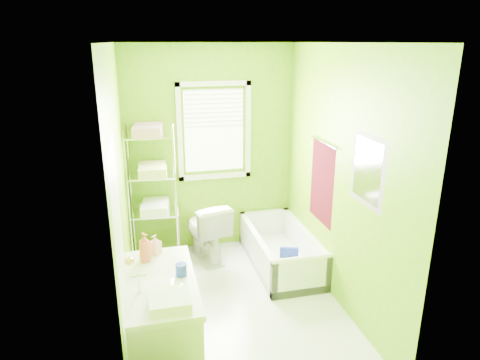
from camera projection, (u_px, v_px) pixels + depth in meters
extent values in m
plane|color=silver|center=(237.00, 305.00, 4.44)|extent=(2.90, 2.90, 0.00)
cube|color=#5D9307|center=(210.00, 151.00, 5.38)|extent=(2.10, 0.04, 2.60)
cube|color=#5D9307|center=(288.00, 259.00, 2.69)|extent=(2.10, 0.04, 2.60)
cube|color=#5D9307|center=(121.00, 196.00, 3.80)|extent=(0.04, 2.90, 2.60)
cube|color=#5D9307|center=(339.00, 179.00, 4.27)|extent=(0.04, 2.90, 2.60)
cube|color=white|center=(236.00, 43.00, 3.63)|extent=(2.10, 2.90, 0.04)
cube|color=white|center=(214.00, 131.00, 5.30)|extent=(0.74, 0.01, 1.01)
cube|color=white|center=(215.00, 176.00, 5.46)|extent=(0.92, 0.05, 0.06)
cube|color=white|center=(213.00, 84.00, 5.10)|extent=(0.92, 0.05, 0.06)
cube|color=white|center=(179.00, 133.00, 5.19)|extent=(0.06, 0.05, 1.22)
cube|color=white|center=(248.00, 130.00, 5.38)|extent=(0.06, 0.05, 1.22)
cube|color=white|center=(214.00, 108.00, 5.19)|extent=(0.72, 0.02, 0.50)
cube|color=white|center=(124.00, 284.00, 2.97)|extent=(0.02, 0.80, 2.00)
sphere|color=gold|center=(129.00, 261.00, 3.29)|extent=(0.07, 0.07, 0.07)
cube|color=#450810|center=(322.00, 183.00, 4.63)|extent=(0.02, 0.58, 0.90)
cylinder|color=silver|center=(323.00, 142.00, 4.49)|extent=(0.02, 0.62, 0.02)
cube|color=#CC5972|center=(368.00, 171.00, 3.68)|extent=(0.02, 0.54, 0.64)
cube|color=white|center=(367.00, 171.00, 3.68)|extent=(0.01, 0.44, 0.54)
cube|color=white|center=(280.00, 261.00, 5.24)|extent=(0.68, 1.45, 0.10)
cube|color=white|center=(256.00, 251.00, 5.12)|extent=(0.07, 1.45, 0.43)
cube|color=white|center=(304.00, 246.00, 5.25)|extent=(0.07, 1.45, 0.43)
cube|color=white|center=(301.00, 277.00, 4.54)|extent=(0.68, 0.07, 0.43)
cube|color=white|center=(264.00, 226.00, 5.82)|extent=(0.68, 0.07, 0.43)
cylinder|color=white|center=(302.00, 259.00, 4.48)|extent=(0.68, 0.07, 0.07)
cylinder|color=#162ECE|center=(289.00, 268.00, 4.92)|extent=(0.31, 0.31, 0.05)
cylinder|color=gold|center=(289.00, 264.00, 4.91)|extent=(0.29, 0.29, 0.05)
cube|color=#162ECE|center=(289.00, 255.00, 5.00)|extent=(0.22, 0.10, 0.20)
imported|color=white|center=(206.00, 230.00, 5.30)|extent=(0.58, 0.83, 0.77)
cube|color=silver|center=(163.00, 327.00, 3.49)|extent=(0.53, 1.07, 0.77)
cube|color=silver|center=(160.00, 283.00, 3.36)|extent=(0.56, 1.10, 0.05)
ellipsoid|color=white|center=(164.00, 293.00, 3.24)|extent=(0.37, 0.48, 0.13)
cylinder|color=silver|center=(139.00, 284.00, 3.17)|extent=(0.03, 0.03, 0.16)
cylinder|color=silver|center=(138.00, 276.00, 3.14)|extent=(0.12, 0.02, 0.02)
imported|color=#DB5340|center=(145.00, 247.00, 3.61)|extent=(0.14, 0.14, 0.26)
imported|color=pink|center=(155.00, 245.00, 3.74)|extent=(0.11, 0.11, 0.18)
cylinder|color=#192FA5|center=(181.00, 270.00, 3.41)|extent=(0.09, 0.09, 0.10)
cube|color=white|center=(170.00, 303.00, 3.00)|extent=(0.29, 0.23, 0.07)
cylinder|color=silver|center=(129.00, 203.00, 4.91)|extent=(0.02, 0.02, 1.69)
cylinder|color=silver|center=(131.00, 193.00, 5.22)|extent=(0.02, 0.02, 1.69)
cylinder|color=silver|center=(176.00, 200.00, 5.00)|extent=(0.02, 0.02, 1.69)
cylinder|color=silver|center=(176.00, 191.00, 5.30)|extent=(0.02, 0.02, 1.69)
cube|color=silver|center=(156.00, 248.00, 5.32)|extent=(0.58, 0.39, 0.02)
cube|color=silver|center=(154.00, 213.00, 5.17)|extent=(0.58, 0.39, 0.02)
cube|color=silver|center=(152.00, 176.00, 5.03)|extent=(0.58, 0.39, 0.02)
cube|color=silver|center=(149.00, 136.00, 4.88)|extent=(0.58, 0.39, 0.02)
cube|color=#C7889E|center=(147.00, 132.00, 4.76)|extent=(0.33, 0.23, 0.12)
cube|color=#C7889E|center=(149.00, 128.00, 4.98)|extent=(0.33, 0.23, 0.12)
cube|color=#D5CD82|center=(153.00, 173.00, 4.91)|extent=(0.33, 0.23, 0.12)
cube|color=#D5CD82|center=(152.00, 167.00, 5.13)|extent=(0.33, 0.23, 0.12)
cube|color=white|center=(154.00, 210.00, 5.08)|extent=(0.33, 0.23, 0.12)
cube|color=white|center=(156.00, 204.00, 5.29)|extent=(0.33, 0.23, 0.12)
cube|color=#C7889E|center=(178.00, 231.00, 5.30)|extent=(0.05, 0.30, 0.53)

